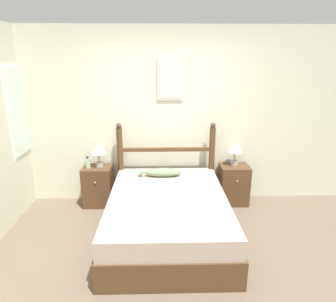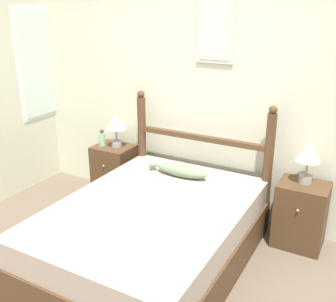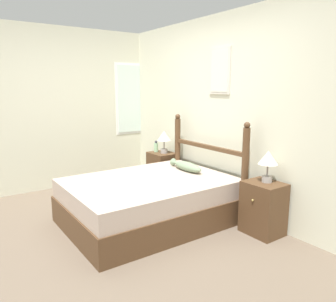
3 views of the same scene
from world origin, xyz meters
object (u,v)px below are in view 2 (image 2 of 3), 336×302
at_px(nightstand_left, 114,171).
at_px(table_lamp_left, 116,125).
at_px(table_lamp_right, 308,156).
at_px(bed, 151,235).
at_px(fish_pillow, 179,170).
at_px(bottle, 102,138).
at_px(nightstand_right, 300,215).

height_order(nightstand_left, table_lamp_left, table_lamp_left).
relative_size(nightstand_left, table_lamp_right, 1.70).
distance_m(bed, nightstand_left, 1.33).
height_order(bed, table_lamp_right, table_lamp_right).
relative_size(table_lamp_left, fish_pillow, 0.60).
height_order(bed, fish_pillow, fish_pillow).
bearing_deg(table_lamp_left, bed, -42.28).
xyz_separation_m(bed, table_lamp_left, (-0.97, 0.88, 0.58)).
relative_size(bed, nightstand_left, 3.27).
distance_m(bed, bottle, 1.46).
height_order(nightstand_left, nightstand_right, same).
relative_size(table_lamp_left, table_lamp_right, 1.00).
height_order(bed, bottle, bottle).
distance_m(nightstand_right, table_lamp_right, 0.55).
relative_size(bed, table_lamp_right, 5.54).
bearing_deg(fish_pillow, bed, -83.45).
distance_m(nightstand_left, bottle, 0.40).
bearing_deg(bed, nightstand_right, 40.71).
bearing_deg(bed, table_lamp_left, 137.72).
relative_size(nightstand_left, table_lamp_left, 1.70).
bearing_deg(table_lamp_right, bed, -137.95).
bearing_deg(table_lamp_left, bottle, -162.70).
distance_m(bed, nightstand_right, 1.33).
bearing_deg(table_lamp_left, nightstand_right, -0.38).
xyz_separation_m(table_lamp_right, bottle, (-2.14, -0.07, -0.17)).
height_order(nightstand_right, fish_pillow, fish_pillow).
relative_size(nightstand_right, table_lamp_left, 1.70).
bearing_deg(nightstand_left, table_lamp_right, 1.09).
height_order(table_lamp_left, fish_pillow, table_lamp_left).
xyz_separation_m(nightstand_left, nightstand_right, (2.02, 0.00, 0.00)).
bearing_deg(fish_pillow, nightstand_right, 12.51).
height_order(bed, table_lamp_left, table_lamp_left).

